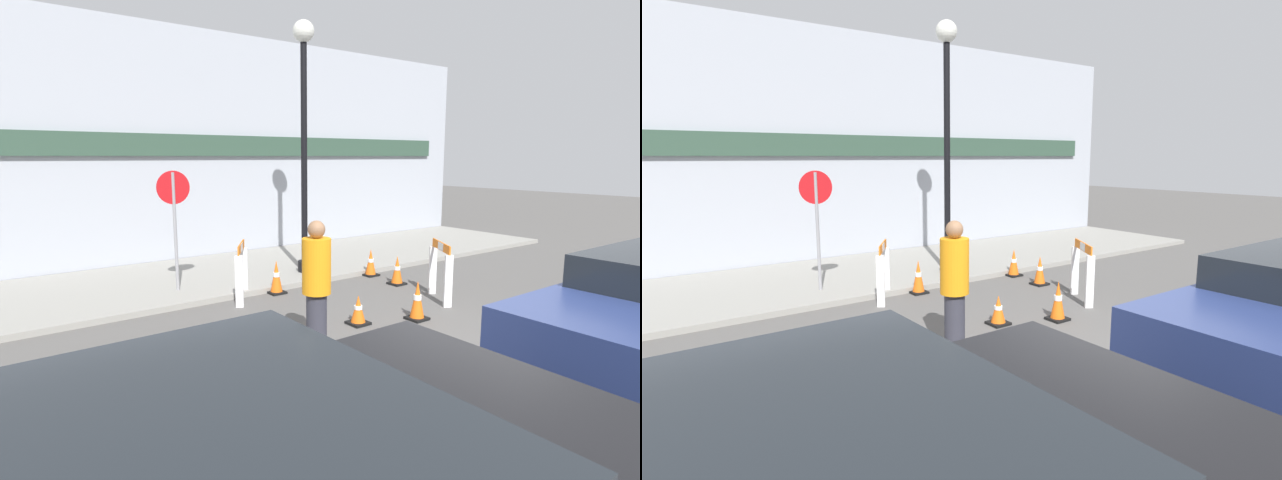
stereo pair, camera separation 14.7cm
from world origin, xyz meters
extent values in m
plane|color=#565451|center=(0.00, 0.00, 0.00)|extent=(60.00, 60.00, 0.00)
cube|color=gray|center=(0.00, 6.32, 0.05)|extent=(18.00, 3.63, 0.10)
cube|color=#A3A8B2|center=(0.00, 8.21, 2.75)|extent=(18.00, 0.12, 5.50)
cube|color=#2D4738|center=(0.00, 8.10, 2.80)|extent=(16.20, 0.10, 0.50)
cylinder|color=black|center=(1.05, 5.20, 0.22)|extent=(0.29, 0.29, 0.24)
cylinder|color=black|center=(1.05, 5.20, 2.46)|extent=(0.13, 0.13, 4.71)
sphere|color=silver|center=(1.05, 5.20, 4.99)|extent=(0.44, 0.44, 0.44)
cylinder|color=gray|center=(-1.69, 5.36, 1.18)|extent=(0.06, 0.06, 2.16)
cylinder|color=red|center=(-1.69, 5.36, 1.99)|extent=(0.60, 0.05, 0.60)
cube|color=white|center=(1.74, 1.93, 0.45)|extent=(0.14, 0.12, 0.90)
cube|color=white|center=(2.18, 2.66, 0.45)|extent=(0.14, 0.12, 0.90)
cube|color=orange|center=(1.96, 2.29, 0.98)|extent=(0.50, 0.79, 0.15)
cube|color=white|center=(1.96, 2.29, 0.98)|extent=(0.17, 0.25, 0.14)
cube|color=white|center=(-0.68, 4.67, 0.45)|extent=(0.14, 0.12, 0.90)
cube|color=white|center=(-1.11, 4.03, 0.45)|extent=(0.14, 0.12, 0.90)
cube|color=orange|center=(-0.90, 4.35, 0.97)|extent=(0.49, 0.70, 0.15)
cube|color=white|center=(-0.90, 4.35, 0.97)|extent=(0.16, 0.22, 0.14)
cube|color=black|center=(2.14, 3.53, 0.02)|extent=(0.30, 0.30, 0.04)
cone|color=orange|center=(2.14, 3.53, 0.31)|extent=(0.22, 0.22, 0.54)
cylinder|color=white|center=(2.14, 3.53, 0.34)|extent=(0.13, 0.13, 0.08)
cube|color=black|center=(2.22, 4.40, 0.02)|extent=(0.30, 0.30, 0.04)
cone|color=orange|center=(2.22, 4.40, 0.31)|extent=(0.22, 0.22, 0.54)
cylinder|color=white|center=(2.22, 4.40, 0.34)|extent=(0.13, 0.13, 0.08)
cube|color=black|center=(-0.06, 2.17, 0.02)|extent=(0.30, 0.30, 0.04)
cone|color=orange|center=(-0.06, 2.17, 0.25)|extent=(0.22, 0.22, 0.41)
cylinder|color=white|center=(-0.06, 2.17, 0.27)|extent=(0.13, 0.13, 0.06)
cube|color=black|center=(-0.15, 4.40, 0.02)|extent=(0.30, 0.30, 0.04)
cone|color=orange|center=(-0.15, 4.40, 0.34)|extent=(0.22, 0.22, 0.59)
cylinder|color=white|center=(-0.15, 4.40, 0.37)|extent=(0.13, 0.13, 0.08)
cube|color=black|center=(0.83, 1.79, 0.02)|extent=(0.30, 0.30, 0.04)
cone|color=orange|center=(0.83, 1.79, 0.33)|extent=(0.22, 0.23, 0.59)
cylinder|color=white|center=(0.83, 1.79, 0.36)|extent=(0.13, 0.13, 0.08)
cylinder|color=#33333D|center=(-1.31, 1.54, 0.42)|extent=(0.37, 0.37, 0.84)
cylinder|color=orange|center=(-1.31, 1.54, 1.19)|extent=(0.52, 0.52, 0.70)
sphere|color=#8E6647|center=(-1.31, 1.54, 1.65)|extent=(0.31, 0.31, 0.22)
cylinder|color=black|center=(-1.12, -1.31, 0.30)|extent=(0.60, 0.18, 0.60)
camera|label=1|loc=(-4.89, -3.36, 2.54)|focal=28.00mm
camera|label=2|loc=(-4.77, -3.45, 2.54)|focal=28.00mm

